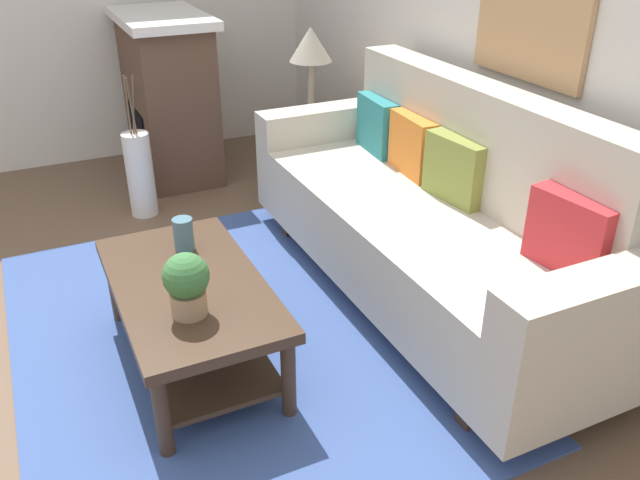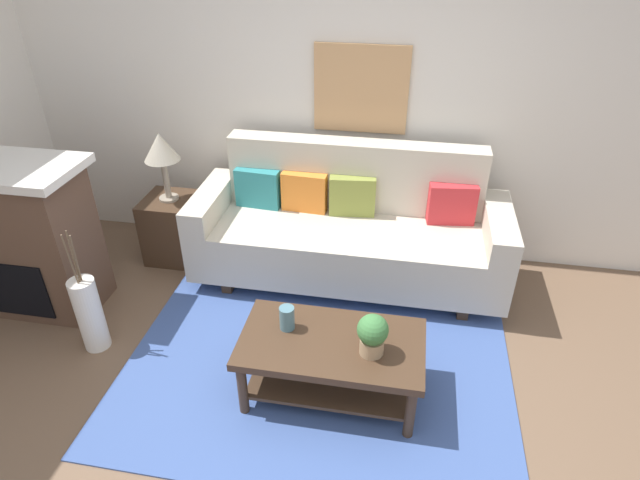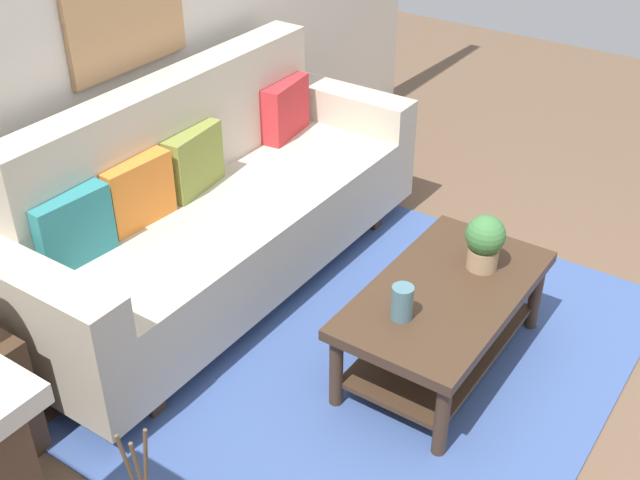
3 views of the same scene
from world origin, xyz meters
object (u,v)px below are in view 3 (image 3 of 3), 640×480
throw_pillow_crimson (285,109)px  coffee_table (444,310)px  throw_pillow_orange (137,192)px  potted_plant_tabletop (485,241)px  throw_pillow_teal (72,228)px  tabletop_vase (402,302)px  couch (215,210)px  throw_pillow_olive (193,160)px

throw_pillow_crimson → coffee_table: throw_pillow_crimson is taller
throw_pillow_orange → potted_plant_tabletop: bearing=-64.6°
throw_pillow_teal → throw_pillow_crimson: same height
throw_pillow_orange → tabletop_vase: bearing=-83.1°
throw_pillow_crimson → coffee_table: bearing=-116.9°
throw_pillow_orange → couch: bearing=-17.9°
coffee_table → potted_plant_tabletop: size_ratio=4.20×
coffee_table → throw_pillow_olive: bearing=92.5°
throw_pillow_olive → potted_plant_tabletop: bearing=-78.2°
throw_pillow_teal → coffee_table: bearing=-59.2°
throw_pillow_olive → throw_pillow_crimson: (0.77, 0.00, 0.00)m
throw_pillow_olive → potted_plant_tabletop: (0.30, -1.45, -0.11)m
couch → throw_pillow_crimson: size_ratio=6.73×
couch → throw_pillow_orange: size_ratio=6.73×
throw_pillow_orange → potted_plant_tabletop: 1.61m
throw_pillow_crimson → throw_pillow_olive: bearing=180.0°
throw_pillow_teal → throw_pillow_crimson: 1.54m
tabletop_vase → potted_plant_tabletop: size_ratio=0.59×
tabletop_vase → potted_plant_tabletop: bearing=-13.0°
couch → tabletop_vase: 1.23m
coffee_table → tabletop_vase: tabletop_vase is taller
throw_pillow_teal → tabletop_vase: bearing=-67.6°
throw_pillow_teal → throw_pillow_crimson: (1.54, 0.00, 0.00)m
coffee_table → throw_pillow_teal: bearing=120.8°
throw_pillow_orange → tabletop_vase: 1.35m
tabletop_vase → throw_pillow_teal: bearing=112.4°
throw_pillow_orange → coffee_table: 1.51m
throw_pillow_crimson → potted_plant_tabletop: (-0.47, -1.45, -0.11)m
throw_pillow_orange → tabletop_vase: throw_pillow_orange is taller
throw_pillow_orange → coffee_table: throw_pillow_orange is taller
couch → throw_pillow_olive: bearing=90.0°
couch → throw_pillow_teal: bearing=170.8°
couch → throw_pillow_crimson: bearing=9.2°
throw_pillow_olive → coffee_table: throw_pillow_olive is taller
couch → throw_pillow_teal: size_ratio=6.73×
throw_pillow_teal → potted_plant_tabletop: (1.07, -1.45, -0.11)m
throw_pillow_orange → tabletop_vase: (0.16, -1.33, -0.17)m
throw_pillow_crimson → coffee_table: size_ratio=0.33×
throw_pillow_crimson → tabletop_vase: throw_pillow_crimson is taller
throw_pillow_teal → potted_plant_tabletop: 1.80m
couch → coffee_table: size_ratio=2.20×
throw_pillow_teal → coffee_table: 1.66m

